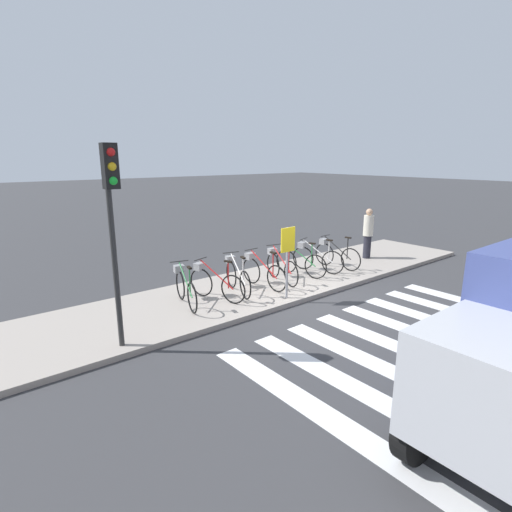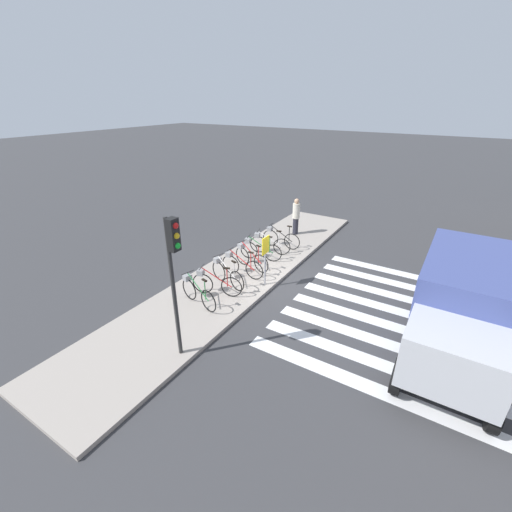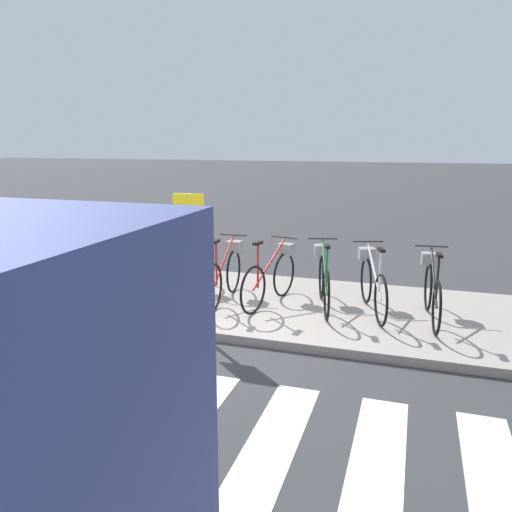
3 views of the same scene
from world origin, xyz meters
name	(u,v)px [view 1 (image 1 of 3)]	position (x,y,z in m)	size (l,w,h in m)	color
ground_plane	(308,301)	(0.00, 0.00, 0.00)	(120.00, 120.00, 0.00)	#38383A
sidewalk	(269,285)	(0.00, 1.52, 0.06)	(15.61, 3.04, 0.12)	#9E9389
parked_bicycle_0	(185,286)	(-2.68, 1.49, 0.58)	(0.55, 1.69, 1.06)	black
parked_bicycle_1	(214,281)	(-1.93, 1.37, 0.58)	(0.66, 1.65, 1.06)	black
parked_bicycle_2	(237,275)	(-1.16, 1.46, 0.58)	(0.60, 1.67, 1.06)	black
parked_bicycle_3	(261,270)	(-0.38, 1.40, 0.58)	(0.46, 1.72, 1.06)	black
parked_bicycle_4	(280,265)	(0.36, 1.45, 0.58)	(0.53, 1.69, 1.06)	black
parked_bicycle_5	(298,260)	(1.15, 1.54, 0.58)	(0.59, 1.68, 1.06)	black
parked_bicycle_6	(315,257)	(1.87, 1.53, 0.58)	(0.64, 1.66, 1.06)	black
parked_bicycle_7	(335,253)	(2.71, 1.44, 0.58)	(0.46, 1.72, 1.06)	black
pedestrian	(368,232)	(4.52, 1.53, 1.03)	(0.34, 0.34, 1.73)	#23232D
traffic_light	(112,206)	(-4.66, 0.24, 2.76)	(0.24, 0.40, 3.68)	#2D2D2D
sign_post	(288,250)	(-0.47, 0.29, 1.35)	(0.44, 0.07, 1.80)	#99999E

